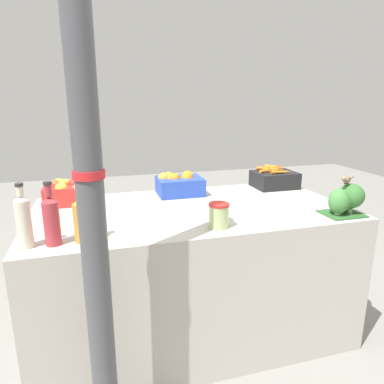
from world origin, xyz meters
TOP-DOWN VIEW (x-y plane):
  - ground_plane at (0.00, 0.00)m, footprint 10.00×10.00m
  - market_table at (0.00, 0.00)m, footprint 1.86×0.96m
  - support_pole at (-0.57, -0.68)m, footprint 0.11×0.11m
  - apple_crate at (-0.71, 0.32)m, footprint 0.30×0.24m
  - orange_crate at (-0.00, 0.33)m, footprint 0.30×0.24m
  - carrot_crate at (0.73, 0.33)m, footprint 0.30×0.24m
  - broccoli_pile at (0.79, -0.35)m, footprint 0.23×0.18m
  - juice_bottle_cloudy at (-0.86, -0.35)m, footprint 0.06×0.06m
  - juice_bottle_ruby at (-0.75, -0.35)m, footprint 0.07×0.07m
  - juice_bottle_amber at (-0.62, -0.35)m, footprint 0.07×0.07m
  - pickle_jar at (0.04, -0.35)m, footprint 0.11×0.11m
  - sparrow_bird at (0.79, -0.35)m, footprint 0.13×0.07m

SIDE VIEW (x-z plane):
  - ground_plane at x=0.00m, z-range 0.00..0.00m
  - market_table at x=0.00m, z-range 0.00..0.84m
  - pickle_jar at x=0.04m, z-range 0.84..0.96m
  - carrot_crate at x=0.73m, z-range 0.82..0.98m
  - orange_crate at x=0.00m, z-range 0.83..0.99m
  - apple_crate at x=-0.71m, z-range 0.83..0.99m
  - broccoli_pile at x=0.79m, z-range 0.83..1.01m
  - juice_bottle_amber at x=-0.62m, z-range 0.81..1.08m
  - juice_bottle_ruby at x=-0.75m, z-range 0.81..1.10m
  - juice_bottle_cloudy at x=-0.86m, z-range 0.82..1.11m
  - sparrow_bird at x=0.79m, z-range 1.02..1.07m
  - support_pole at x=-0.57m, z-range 0.00..2.21m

